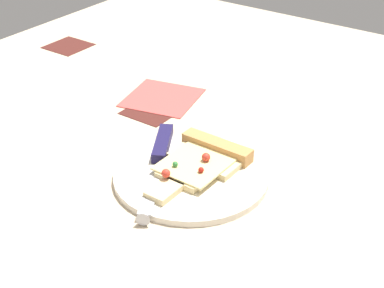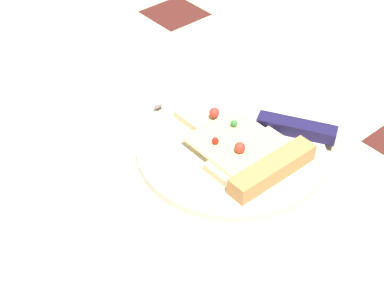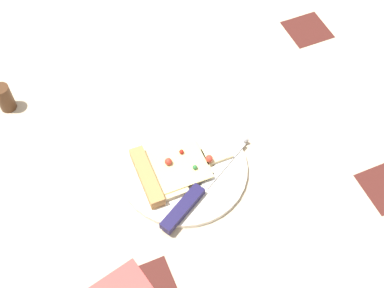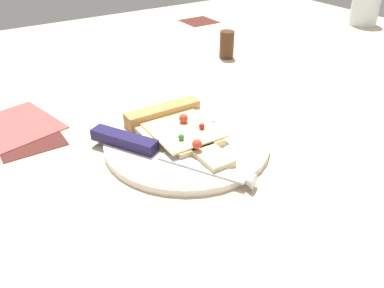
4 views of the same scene
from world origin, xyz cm
name	(u,v)px [view 4 (image 4 of 4)]	position (x,y,z in cm)	size (l,w,h in cm)	color
ground_plane	(245,145)	(-0.01, -0.02, -1.50)	(159.02, 159.02, 3.00)	#C6B293
plate	(187,142)	(-2.58, -8.86, 0.51)	(23.42, 23.42, 1.03)	silver
pizza_slice	(178,127)	(-5.16, -8.84, 1.82)	(17.48, 12.03, 2.62)	beige
knife	(152,149)	(-2.08, -14.64, 1.63)	(21.88, 13.72, 2.45)	silver
drinking_glass	(366,6)	(-30.27, 67.36, 4.98)	(7.57, 7.57, 9.96)	silver
pepper_shaker	(227,45)	(-29.13, 18.37, 2.95)	(3.14, 3.14, 5.90)	#4C2D19
napkin	(9,127)	(-21.67, -29.17, 0.20)	(13.00, 13.00, 0.40)	#E54C47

